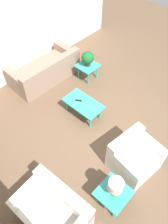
{
  "coord_description": "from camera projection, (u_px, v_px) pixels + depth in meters",
  "views": [
    {
      "loc": [
        -1.9,
        2.69,
        4.4
      ],
      "look_at": [
        0.29,
        0.32,
        0.55
      ],
      "focal_mm": 35.0,
      "sensor_mm": 36.0,
      "label": 1
    }
  ],
  "objects": [
    {
      "name": "armchair",
      "position": [
        133.0,
        157.0,
        4.53
      ],
      "size": [
        0.94,
        1.0,
        0.81
      ],
      "rotation": [
        0.0,
        0.0,
        -1.71
      ],
      "color": "silver",
      "rests_on": "ground_plane"
    },
    {
      "name": "potted_plant",
      "position": [
        88.0,
        58.0,
        6.07
      ],
      "size": [
        0.35,
        0.35,
        0.44
      ],
      "color": "#333338",
      "rests_on": "side_table_plant"
    },
    {
      "name": "side_table_plant",
      "position": [
        88.0,
        67.0,
        6.31
      ],
      "size": [
        0.57,
        0.57,
        0.47
      ],
      "color": "teal",
      "rests_on": "ground_plane"
    },
    {
      "name": "wall_right",
      "position": [
        15.0,
        32.0,
        5.77
      ],
      "size": [
        0.12,
        7.2,
        2.7
      ],
      "color": "silver",
      "rests_on": "ground_plane"
    },
    {
      "name": "coffee_table",
      "position": [
        83.0,
        104.0,
        5.43
      ],
      "size": [
        0.99,
        0.56,
        0.42
      ],
      "color": "teal",
      "rests_on": "ground_plane"
    },
    {
      "name": "loveseat",
      "position": [
        54.0,
        211.0,
        3.86
      ],
      "size": [
        1.3,
        0.9,
        0.81
      ],
      "rotation": [
        0.0,
        0.0,
        3.2
      ],
      "color": "silver",
      "rests_on": "ground_plane"
    },
    {
      "name": "table_lamp",
      "position": [
        115.0,
        186.0,
        3.7
      ],
      "size": [
        0.27,
        0.27,
        0.45
      ],
      "color": "#333333",
      "rests_on": "side_table_lamp"
    },
    {
      "name": "ground_plane",
      "position": [
        101.0,
        125.0,
        5.47
      ],
      "size": [
        14.0,
        14.0,
        0.0
      ],
      "primitive_type": "plane",
      "color": "brown"
    },
    {
      "name": "sofa",
      "position": [
        46.0,
        71.0,
        6.37
      ],
      "size": [
        1.01,
        2.03,
        0.77
      ],
      "rotation": [
        0.0,
        0.0,
        1.54
      ],
      "color": "gray",
      "rests_on": "ground_plane"
    },
    {
      "name": "remote_control",
      "position": [
        78.0,
        100.0,
        5.43
      ],
      "size": [
        0.16,
        0.12,
        0.02
      ],
      "color": "black",
      "rests_on": "coffee_table"
    },
    {
      "name": "side_table_lamp",
      "position": [
        113.0,
        194.0,
        3.97
      ],
      "size": [
        0.57,
        0.57,
        0.47
      ],
      "color": "teal",
      "rests_on": "ground_plane"
    }
  ]
}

